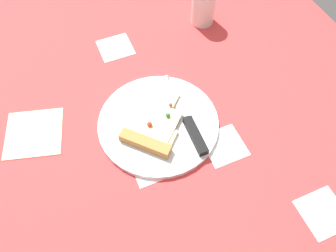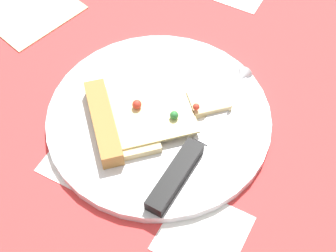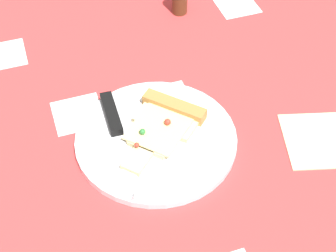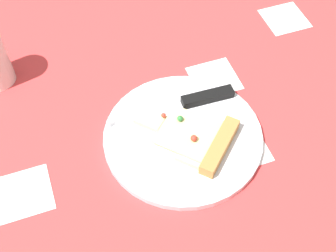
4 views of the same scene
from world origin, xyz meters
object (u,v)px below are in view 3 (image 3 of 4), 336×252
plate (156,139)px  napkin (321,139)px  pizza_slice (163,124)px  knife (117,132)px

plate → napkin: (-27.81, 9.14, -0.45)cm
pizza_slice → napkin: bearing=-156.5°
plate → pizza_slice: (-1.90, -1.81, 1.44)cm
pizza_slice → plate: bearing=90.1°
plate → knife: bearing=-22.9°
knife → napkin: knife is taller
knife → napkin: (-34.11, 11.80, -1.71)cm
knife → napkin: size_ratio=1.85×
napkin → knife: bearing=-19.1°
pizza_slice → napkin: (-25.91, 10.95, -1.89)cm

